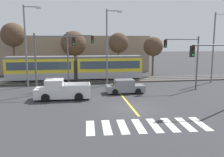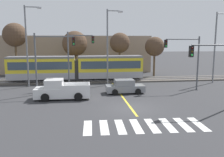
{
  "view_description": "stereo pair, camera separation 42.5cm",
  "coord_description": "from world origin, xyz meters",
  "px_view_note": "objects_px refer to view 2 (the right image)",
  "views": [
    {
      "loc": [
        -4.64,
        -19.17,
        5.78
      ],
      "look_at": [
        -0.82,
        6.42,
        1.6
      ],
      "focal_mm": 38.0,
      "sensor_mm": 36.0,
      "label": 1
    },
    {
      "loc": [
        -4.22,
        -19.23,
        5.78
      ],
      "look_at": [
        -0.82,
        6.42,
        1.6
      ],
      "focal_mm": 38.0,
      "sensor_mm": 36.0,
      "label": 2
    }
  ],
  "objects_px": {
    "traffic_light_far_left": "(77,52)",
    "bare_tree_west": "(75,44)",
    "sedan_crossing": "(125,87)",
    "street_lamp_centre": "(109,44)",
    "traffic_light_mid_right": "(187,54)",
    "street_lamp_east": "(216,44)",
    "light_rail_tram": "(77,67)",
    "traffic_light_near_right": "(216,64)",
    "street_lamp_west": "(28,42)",
    "traffic_light_mid_left": "(49,54)",
    "bare_tree_far_east": "(155,47)",
    "bare_tree_east": "(120,43)",
    "pickup_truck": "(61,91)",
    "bare_tree_far_west": "(15,35)"
  },
  "relations": [
    {
      "from": "traffic_light_far_left",
      "to": "bare_tree_west",
      "type": "relative_size",
      "value": 0.94
    },
    {
      "from": "sedan_crossing",
      "to": "traffic_light_far_left",
      "type": "relative_size",
      "value": 0.62
    },
    {
      "from": "street_lamp_centre",
      "to": "traffic_light_far_left",
      "type": "bearing_deg",
      "value": -167.41
    },
    {
      "from": "traffic_light_mid_right",
      "to": "street_lamp_east",
      "type": "bearing_deg",
      "value": 33.81
    },
    {
      "from": "light_rail_tram",
      "to": "traffic_light_near_right",
      "type": "relative_size",
      "value": 3.2
    },
    {
      "from": "street_lamp_west",
      "to": "traffic_light_mid_left",
      "type": "bearing_deg",
      "value": -57.42
    },
    {
      "from": "street_lamp_east",
      "to": "bare_tree_far_east",
      "type": "relative_size",
      "value": 1.49
    },
    {
      "from": "traffic_light_far_left",
      "to": "street_lamp_centre",
      "type": "relative_size",
      "value": 0.71
    },
    {
      "from": "sedan_crossing",
      "to": "traffic_light_near_right",
      "type": "xyz_separation_m",
      "value": [
        6.18,
        -7.32,
        3.15
      ]
    },
    {
      "from": "street_lamp_centre",
      "to": "traffic_light_mid_right",
      "type": "bearing_deg",
      "value": -25.21
    },
    {
      "from": "street_lamp_east",
      "to": "bare_tree_east",
      "type": "bearing_deg",
      "value": 147.99
    },
    {
      "from": "pickup_truck",
      "to": "traffic_light_near_right",
      "type": "height_order",
      "value": "traffic_light_near_right"
    },
    {
      "from": "pickup_truck",
      "to": "street_lamp_centre",
      "type": "xyz_separation_m",
      "value": [
        5.54,
        6.6,
        4.53
      ]
    },
    {
      "from": "bare_tree_far_west",
      "to": "bare_tree_west",
      "type": "xyz_separation_m",
      "value": [
        9.04,
        -0.25,
        -1.31
      ]
    },
    {
      "from": "bare_tree_far_west",
      "to": "bare_tree_west",
      "type": "distance_m",
      "value": 9.14
    },
    {
      "from": "traffic_light_near_right",
      "to": "street_lamp_west",
      "type": "height_order",
      "value": "street_lamp_west"
    },
    {
      "from": "bare_tree_west",
      "to": "bare_tree_far_west",
      "type": "bearing_deg",
      "value": 178.45
    },
    {
      "from": "traffic_light_near_right",
      "to": "traffic_light_mid_left",
      "type": "bearing_deg",
      "value": 151.52
    },
    {
      "from": "traffic_light_mid_right",
      "to": "street_lamp_centre",
      "type": "distance_m",
      "value": 9.6
    },
    {
      "from": "sedan_crossing",
      "to": "traffic_light_far_left",
      "type": "height_order",
      "value": "traffic_light_far_left"
    },
    {
      "from": "bare_tree_east",
      "to": "traffic_light_mid_left",
      "type": "bearing_deg",
      "value": -128.91
    },
    {
      "from": "light_rail_tram",
      "to": "bare_tree_west",
      "type": "xyz_separation_m",
      "value": [
        -0.28,
        4.66,
        3.2
      ]
    },
    {
      "from": "sedan_crossing",
      "to": "pickup_truck",
      "type": "xyz_separation_m",
      "value": [
        -6.77,
        -1.76,
        0.14
      ]
    },
    {
      "from": "light_rail_tram",
      "to": "bare_tree_east",
      "type": "bearing_deg",
      "value": 30.73
    },
    {
      "from": "traffic_light_near_right",
      "to": "traffic_light_far_left",
      "type": "bearing_deg",
      "value": 135.49
    },
    {
      "from": "pickup_truck",
      "to": "traffic_light_near_right",
      "type": "xyz_separation_m",
      "value": [
        12.95,
        -5.56,
        3.01
      ]
    },
    {
      "from": "traffic_light_mid_left",
      "to": "traffic_light_near_right",
      "type": "distance_m",
      "value": 16.27
    },
    {
      "from": "street_lamp_west",
      "to": "bare_tree_east",
      "type": "distance_m",
      "value": 14.42
    },
    {
      "from": "street_lamp_west",
      "to": "light_rail_tram",
      "type": "bearing_deg",
      "value": 26.95
    },
    {
      "from": "light_rail_tram",
      "to": "bare_tree_far_west",
      "type": "height_order",
      "value": "bare_tree_far_west"
    },
    {
      "from": "traffic_light_mid_right",
      "to": "bare_tree_west",
      "type": "distance_m",
      "value": 17.81
    },
    {
      "from": "traffic_light_far_left",
      "to": "bare_tree_far_east",
      "type": "height_order",
      "value": "traffic_light_far_left"
    },
    {
      "from": "traffic_light_near_right",
      "to": "bare_tree_east",
      "type": "relative_size",
      "value": 0.83
    },
    {
      "from": "bare_tree_east",
      "to": "traffic_light_far_left",
      "type": "bearing_deg",
      "value": -128.88
    },
    {
      "from": "traffic_light_near_right",
      "to": "bare_tree_east",
      "type": "bearing_deg",
      "value": 103.68
    },
    {
      "from": "pickup_truck",
      "to": "bare_tree_far_west",
      "type": "bearing_deg",
      "value": 118.1
    },
    {
      "from": "sedan_crossing",
      "to": "traffic_light_mid_left",
      "type": "height_order",
      "value": "traffic_light_mid_left"
    },
    {
      "from": "bare_tree_far_west",
      "to": "bare_tree_east",
      "type": "height_order",
      "value": "bare_tree_far_west"
    },
    {
      "from": "traffic_light_far_left",
      "to": "bare_tree_east",
      "type": "distance_m",
      "value": 10.71
    },
    {
      "from": "bare_tree_far_west",
      "to": "street_lamp_centre",
      "type": "bearing_deg",
      "value": -31.5
    },
    {
      "from": "traffic_light_near_right",
      "to": "pickup_truck",
      "type": "bearing_deg",
      "value": 156.76
    },
    {
      "from": "light_rail_tram",
      "to": "sedan_crossing",
      "type": "xyz_separation_m",
      "value": [
        5.38,
        -8.2,
        -1.35
      ]
    },
    {
      "from": "bare_tree_east",
      "to": "street_lamp_centre",
      "type": "bearing_deg",
      "value": -109.69
    },
    {
      "from": "traffic_light_near_right",
      "to": "bare_tree_west",
      "type": "xyz_separation_m",
      "value": [
        -11.84,
        20.18,
        1.4
      ]
    },
    {
      "from": "street_lamp_centre",
      "to": "bare_tree_far_east",
      "type": "bearing_deg",
      "value": 40.46
    },
    {
      "from": "sedan_crossing",
      "to": "traffic_light_mid_left",
      "type": "xyz_separation_m",
      "value": [
        -8.11,
        0.43,
        3.66
      ]
    },
    {
      "from": "traffic_light_mid_left",
      "to": "traffic_light_far_left",
      "type": "relative_size",
      "value": 0.96
    },
    {
      "from": "bare_tree_far_east",
      "to": "street_lamp_east",
      "type": "bearing_deg",
      "value": -48.63
    },
    {
      "from": "street_lamp_centre",
      "to": "bare_tree_west",
      "type": "xyz_separation_m",
      "value": [
        -4.43,
        8.01,
        -0.12
      ]
    },
    {
      "from": "traffic_light_far_left",
      "to": "bare_tree_far_west",
      "type": "relative_size",
      "value": 0.81
    }
  ]
}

